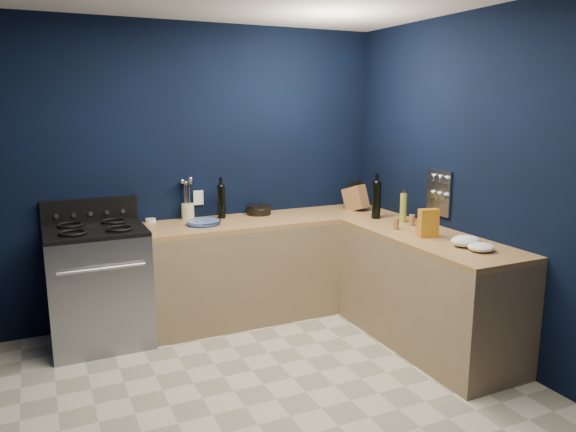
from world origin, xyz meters
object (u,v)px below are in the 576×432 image
plate_stack (203,223)px  knife_block (356,198)px  utensil_crock (188,211)px  crouton_bag (428,223)px  gas_range (99,288)px

plate_stack → knife_block: knife_block is taller
plate_stack → knife_block: bearing=0.7°
utensil_crock → crouton_bag: (1.51, -1.44, 0.04)m
utensil_crock → crouton_bag: 2.08m
gas_range → crouton_bag: (2.32, -1.17, 0.55)m
knife_block → crouton_bag: 1.18m
gas_range → knife_block: bearing=0.4°
gas_range → crouton_bag: bearing=-26.6°
plate_stack → crouton_bag: bearing=-38.8°
plate_stack → utensil_crock: (-0.06, 0.27, 0.05)m
knife_block → utensil_crock: bearing=151.1°
plate_stack → crouton_bag: crouton_bag is taller
utensil_crock → crouton_bag: crouton_bag is taller
gas_range → knife_block: 2.47m
gas_range → plate_stack: size_ratio=3.25×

